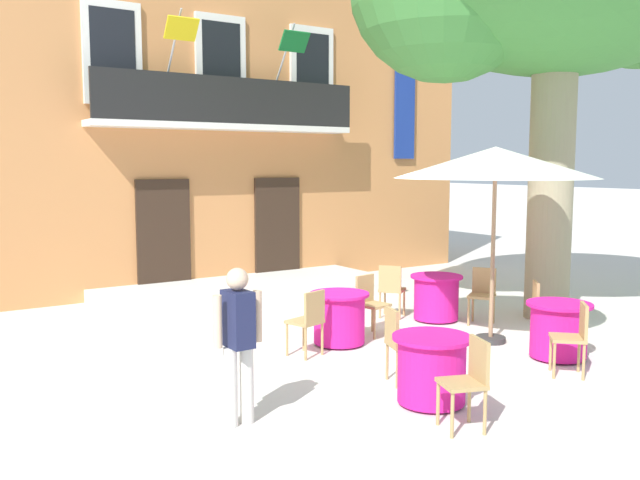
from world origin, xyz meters
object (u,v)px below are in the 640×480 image
at_px(cafe_chair_near_tree_1, 543,308).
at_px(cafe_table_middle, 339,318).
at_px(cafe_chair_middle_0, 309,318).
at_px(cafe_chair_far_side_1, 400,340).
at_px(cafe_table_near_tree, 559,330).
at_px(pedestrian_near_entrance, 238,337).
at_px(cafe_chair_far_side_0, 469,377).
at_px(cafe_table_far_side, 431,369).
at_px(cafe_chair_near_tree_0, 574,334).
at_px(cafe_table_front, 436,297).
at_px(cafe_chair_front_0, 483,292).
at_px(cafe_chair_front_1, 391,287).
at_px(cafe_chair_middle_1, 370,300).
at_px(cafe_umbrella, 495,163).

bearing_deg(cafe_chair_near_tree_1, cafe_table_middle, 147.35).
distance_m(cafe_chair_middle_0, cafe_chair_far_side_1, 1.58).
bearing_deg(cafe_table_near_tree, pedestrian_near_entrance, 176.70).
distance_m(cafe_chair_middle_0, cafe_chair_far_side_0, 3.02).
relative_size(cafe_chair_far_side_0, pedestrian_near_entrance, 0.57).
relative_size(cafe_table_middle, cafe_chair_far_side_1, 0.95).
distance_m(cafe_table_middle, cafe_table_far_side, 2.63).
distance_m(cafe_table_middle, cafe_chair_far_side_1, 1.88).
bearing_deg(cafe_chair_near_tree_0, cafe_table_front, 78.22).
xyz_separation_m(cafe_chair_far_side_1, pedestrian_near_entrance, (-2.18, -0.11, 0.37)).
distance_m(cafe_chair_front_0, cafe_chair_front_1, 1.51).
distance_m(cafe_table_front, cafe_chair_far_side_0, 4.72).
height_order(cafe_table_middle, cafe_chair_middle_0, cafe_chair_middle_0).
distance_m(cafe_table_near_tree, cafe_chair_far_side_0, 3.01).
bearing_deg(cafe_chair_middle_1, cafe_chair_near_tree_1, -45.74).
relative_size(cafe_chair_near_tree_1, cafe_chair_front_0, 1.00).
distance_m(cafe_table_front, cafe_chair_front_1, 0.77).
bearing_deg(pedestrian_near_entrance, cafe_chair_middle_0, 41.32).
relative_size(cafe_chair_middle_0, cafe_chair_far_side_1, 1.00).
height_order(cafe_table_near_tree, cafe_chair_middle_1, cafe_chair_middle_1).
distance_m(cafe_table_middle, cafe_table_front, 2.26).
height_order(cafe_chair_near_tree_0, pedestrian_near_entrance, pedestrian_near_entrance).
height_order(cafe_chair_middle_0, cafe_table_front, cafe_chair_middle_0).
relative_size(cafe_table_middle, cafe_table_front, 1.00).
bearing_deg(cafe_table_middle, cafe_chair_front_1, 28.00).
relative_size(cafe_table_near_tree, cafe_umbrella, 0.30).
relative_size(cafe_chair_near_tree_0, cafe_umbrella, 0.31).
bearing_deg(cafe_chair_front_1, cafe_chair_far_side_1, -127.70).
relative_size(cafe_chair_middle_1, cafe_chair_far_side_0, 1.00).
distance_m(cafe_table_middle, cafe_chair_front_0, 2.71).
xyz_separation_m(cafe_table_near_tree, cafe_chair_middle_1, (-1.32, 2.42, 0.14)).
height_order(cafe_chair_far_side_0, cafe_umbrella, cafe_umbrella).
bearing_deg(cafe_table_far_side, cafe_table_near_tree, 7.80).
height_order(cafe_table_front, cafe_chair_front_1, cafe_chair_front_1).
xyz_separation_m(cafe_umbrella, pedestrian_near_entrance, (-4.52, -0.82, -1.71)).
relative_size(cafe_chair_middle_1, cafe_table_far_side, 1.05).
bearing_deg(cafe_table_far_side, cafe_umbrella, 30.00).
distance_m(cafe_table_near_tree, cafe_chair_front_0, 2.08).
relative_size(cafe_chair_near_tree_0, cafe_chair_near_tree_1, 1.00).
height_order(cafe_chair_front_0, cafe_table_far_side, cafe_chair_front_0).
distance_m(cafe_chair_middle_0, cafe_umbrella, 3.46).
xyz_separation_m(cafe_chair_near_tree_1, cafe_chair_far_side_1, (-2.89, -0.24, 0.00)).
height_order(cafe_chair_near_tree_1, cafe_chair_far_side_0, same).
distance_m(cafe_table_middle, cafe_chair_far_side_0, 3.38).
bearing_deg(cafe_chair_middle_1, cafe_chair_near_tree_0, -74.24).
xyz_separation_m(cafe_chair_near_tree_0, cafe_table_front, (0.66, 3.15, -0.14)).
bearing_deg(cafe_table_middle, cafe_chair_far_side_0, -102.96).
xyz_separation_m(cafe_chair_front_0, cafe_chair_far_side_0, (-3.45, -3.06, 0.00)).
bearing_deg(cafe_table_middle, cafe_chair_middle_0, -158.25).
distance_m(cafe_chair_front_0, cafe_table_far_side, 4.01).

